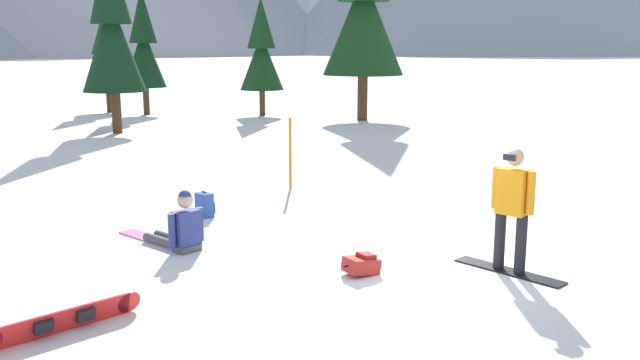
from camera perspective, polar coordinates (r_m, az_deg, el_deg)
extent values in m
plane|color=white|center=(9.65, 8.01, -7.23)|extent=(800.00, 800.00, 0.00)
cube|color=black|center=(9.67, 15.63, -7.43)|extent=(0.97, 1.54, 0.02)
cylinder|color=black|center=(9.48, 16.60, -5.28)|extent=(0.15, 0.15, 0.79)
cylinder|color=black|center=(9.63, 14.94, -4.93)|extent=(0.15, 0.15, 0.79)
cube|color=orange|center=(9.38, 15.99, -0.95)|extent=(0.40, 0.47, 0.62)
cylinder|color=orange|center=(9.26, 17.38, -1.07)|extent=(0.11, 0.11, 0.58)
cylinder|color=orange|center=(9.51, 14.65, -0.60)|extent=(0.11, 0.11, 0.58)
sphere|color=tan|center=(9.30, 16.15, 1.88)|extent=(0.24, 0.24, 0.24)
cube|color=black|center=(9.18, 15.71, 1.85)|extent=(0.11, 0.17, 0.08)
cube|color=#4C4C51|center=(10.42, -11.17, -5.65)|extent=(0.45, 0.43, 0.10)
cylinder|color=#4C4C51|center=(10.74, -13.23, -5.08)|extent=(0.54, 0.75, 0.14)
cylinder|color=#4C4C51|center=(10.85, -12.37, -4.87)|extent=(0.54, 0.75, 0.14)
cube|color=pink|center=(11.13, -14.00, -4.87)|extent=(1.01, 1.40, 0.02)
cube|color=navy|center=(10.33, -11.24, -3.98)|extent=(0.47, 0.41, 0.53)
cylinder|color=navy|center=(10.18, -12.40, -4.23)|extent=(0.11, 0.11, 0.52)
cylinder|color=navy|center=(10.48, -10.11, -3.69)|extent=(0.11, 0.11, 0.52)
sphere|color=tan|center=(10.23, -11.33, -1.68)|extent=(0.24, 0.24, 0.24)
sphere|color=navy|center=(10.22, -11.34, -1.41)|extent=(0.20, 0.20, 0.20)
cube|color=red|center=(7.92, -20.85, -11.04)|extent=(1.43, 0.80, 0.28)
cylinder|color=red|center=(8.22, -15.85, -9.90)|extent=(0.31, 0.23, 0.28)
cube|color=black|center=(7.80, -22.32, -11.38)|extent=(0.23, 0.19, 0.16)
cube|color=black|center=(7.96, -19.18, -10.69)|extent=(0.23, 0.19, 0.16)
cube|color=#2D4C9E|center=(12.36, -9.74, -2.09)|extent=(0.32, 0.38, 0.44)
cube|color=navy|center=(12.45, -9.24, -2.29)|extent=(0.16, 0.23, 0.20)
cylinder|color=black|center=(12.31, -9.78, -1.00)|extent=(0.08, 0.12, 0.02)
cube|color=red|center=(9.22, 3.50, -7.18)|extent=(0.53, 0.44, 0.26)
cube|color=maroon|center=(9.24, 3.92, -6.38)|extent=(0.26, 0.27, 0.09)
cylinder|color=black|center=(9.08, 2.29, -7.27)|extent=(0.12, 0.07, 0.02)
cylinder|color=orange|center=(14.55, -2.53, 2.29)|extent=(0.06, 0.06, 1.54)
cylinder|color=#472D19|center=(24.84, -16.81, 5.48)|extent=(0.33, 0.33, 1.46)
cone|color=black|center=(24.73, -17.11, 10.75)|extent=(2.16, 2.16, 3.11)
cylinder|color=#472D19|center=(31.22, -14.46, 6.48)|extent=(0.28, 0.28, 1.22)
cone|color=black|center=(31.13, -14.63, 9.97)|extent=(1.86, 1.86, 2.59)
cone|color=black|center=(31.15, -14.80, 13.30)|extent=(1.21, 1.21, 2.37)
cylinder|color=#472D19|center=(32.69, -17.39, 6.36)|extent=(0.23, 0.23, 1.03)
cone|color=#143819|center=(32.60, -17.56, 9.17)|extent=(2.00, 2.00, 2.19)
cone|color=#143819|center=(32.60, -17.72, 11.85)|extent=(1.30, 1.30, 2.00)
cylinder|color=#472D19|center=(30.00, -4.90, 6.53)|extent=(0.26, 0.26, 1.13)
cone|color=#143819|center=(29.91, -4.95, 9.90)|extent=(1.91, 1.91, 2.40)
cone|color=#143819|center=(29.91, -5.01, 13.12)|extent=(1.24, 1.24, 2.20)
cylinder|color=#472D19|center=(28.05, 3.61, 6.96)|extent=(0.42, 0.42, 1.85)
cone|color=#143819|center=(27.98, 3.68, 12.88)|extent=(3.30, 3.30, 3.94)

